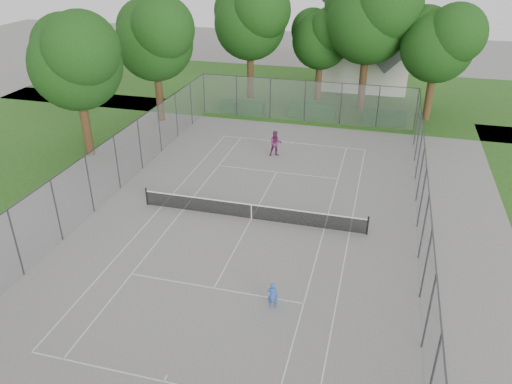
% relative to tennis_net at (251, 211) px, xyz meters
% --- Properties ---
extents(ground, '(120.00, 120.00, 0.00)m').
position_rel_tennis_net_xyz_m(ground, '(0.00, 0.00, -0.51)').
color(ground, slate).
rests_on(ground, ground).
extents(grass_far, '(60.00, 20.00, 0.00)m').
position_rel_tennis_net_xyz_m(grass_far, '(0.00, 26.00, -0.51)').
color(grass_far, '#234D16').
rests_on(grass_far, ground).
extents(court_markings, '(11.03, 23.83, 0.01)m').
position_rel_tennis_net_xyz_m(court_markings, '(0.00, 0.00, -0.50)').
color(court_markings, silver).
rests_on(court_markings, ground).
extents(tennis_net, '(12.87, 0.10, 1.10)m').
position_rel_tennis_net_xyz_m(tennis_net, '(0.00, 0.00, 0.00)').
color(tennis_net, black).
rests_on(tennis_net, ground).
extents(perimeter_fence, '(18.08, 34.08, 3.52)m').
position_rel_tennis_net_xyz_m(perimeter_fence, '(0.00, 0.00, 1.30)').
color(perimeter_fence, '#38383D').
rests_on(perimeter_fence, ground).
extents(tree_far_left, '(7.56, 6.90, 10.86)m').
position_rel_tennis_net_xyz_m(tree_far_left, '(-6.21, 22.47, 6.95)').
color(tree_far_left, '#3E2816').
rests_on(tree_far_left, ground).
extents(tree_far_midleft, '(6.05, 5.53, 8.70)m').
position_rel_tennis_net_xyz_m(tree_far_midleft, '(0.21, 23.58, 5.46)').
color(tree_far_midleft, '#3E2816').
rests_on(tree_far_midleft, ground).
extents(tree_far_midright, '(8.32, 7.59, 11.95)m').
position_rel_tennis_net_xyz_m(tree_far_midright, '(4.45, 21.91, 7.71)').
color(tree_far_midright, '#3E2816').
rests_on(tree_far_midright, ground).
extents(tree_far_right, '(6.76, 6.17, 9.72)m').
position_rel_tennis_net_xyz_m(tree_far_right, '(10.14, 20.13, 6.16)').
color(tree_far_right, '#3E2816').
rests_on(tree_far_right, ground).
extents(tree_side_back, '(7.14, 6.52, 10.26)m').
position_rel_tennis_net_xyz_m(tree_side_back, '(-11.85, 14.13, 6.54)').
color(tree_side_back, '#3E2816').
rests_on(tree_side_back, ground).
extents(tree_side_front, '(7.09, 6.47, 10.19)m').
position_rel_tennis_net_xyz_m(tree_side_front, '(-13.70, 5.86, 6.49)').
color(tree_side_front, '#3E2816').
rests_on(tree_side_front, ground).
extents(hedge_left, '(3.94, 1.18, 0.98)m').
position_rel_tennis_net_xyz_m(hedge_left, '(-5.76, 17.95, -0.02)').
color(hedge_left, '#154216').
rests_on(hedge_left, ground).
extents(hedge_mid, '(3.98, 1.14, 1.25)m').
position_rel_tennis_net_xyz_m(hedge_mid, '(0.46, 18.33, 0.11)').
color(hedge_mid, '#154216').
rests_on(hedge_mid, ground).
extents(hedge_right, '(3.45, 1.26, 1.03)m').
position_rel_tennis_net_xyz_m(hedge_right, '(6.62, 18.15, 0.01)').
color(hedge_right, '#154216').
rests_on(hedge_right, ground).
extents(house, '(8.75, 6.78, 10.89)m').
position_rel_tennis_net_xyz_m(house, '(3.97, 29.63, 3.87)').
color(house, silver).
rests_on(house, ground).
extents(girl_player, '(0.49, 0.35, 1.27)m').
position_rel_tennis_net_xyz_m(girl_player, '(2.85, -6.95, 0.13)').
color(girl_player, blue).
rests_on(girl_player, ground).
extents(woman_player, '(1.11, 1.01, 1.86)m').
position_rel_tennis_net_xyz_m(woman_player, '(-0.71, 9.13, 0.42)').
color(woman_player, '#692351').
rests_on(woman_player, ground).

